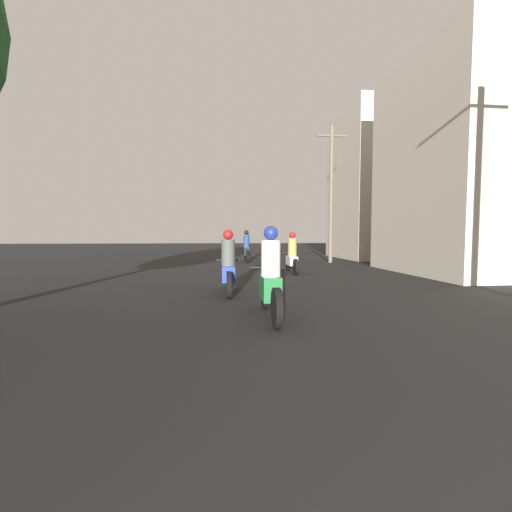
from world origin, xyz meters
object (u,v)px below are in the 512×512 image
object	(u,v)px
building_right_near	(484,166)
building_right_far	(383,186)
motorcycle_blue	(228,268)
motorcycle_black	(246,249)
motorcycle_green	(270,281)
utility_pole_far	(331,192)
motorcycle_white	(292,256)

from	to	relation	value
building_right_near	building_right_far	world-z (taller)	building_right_far
motorcycle_blue	building_right_near	bearing A→B (deg)	27.29
motorcycle_black	building_right_near	world-z (taller)	building_right_near
motorcycle_green	motorcycle_blue	world-z (taller)	motorcycle_green
motorcycle_black	building_right_near	xyz separation A→B (m)	(8.23, -6.24, 3.24)
motorcycle_blue	utility_pole_far	size ratio (longest dim) A/B	0.29
building_right_near	building_right_far	distance (m)	8.49
motorcycle_blue	motorcycle_white	distance (m)	4.92
motorcycle_green	utility_pole_far	size ratio (longest dim) A/B	0.29
motorcycle_green	building_right_far	world-z (taller)	building_right_far
motorcycle_blue	building_right_far	world-z (taller)	building_right_far
motorcycle_white	motorcycle_blue	bearing A→B (deg)	-123.10
motorcycle_white	building_right_near	bearing A→B (deg)	-9.51
motorcycle_green	building_right_near	xyz separation A→B (m)	(8.71, 6.01, 3.27)
building_right_far	motorcycle_white	bearing A→B (deg)	-133.15
motorcycle_green	building_right_near	distance (m)	11.08
motorcycle_black	building_right_far	bearing A→B (deg)	7.04
utility_pole_far	motorcycle_green	bearing A→B (deg)	-112.67
motorcycle_green	building_right_near	size ratio (longest dim) A/B	0.26
motorcycle_blue	building_right_near	world-z (taller)	building_right_near
motorcycle_black	building_right_far	world-z (taller)	building_right_far
motorcycle_green	motorcycle_white	world-z (taller)	motorcycle_green
utility_pole_far	building_right_near	bearing A→B (deg)	-53.15
motorcycle_blue	motorcycle_black	distance (m)	9.83
building_right_near	utility_pole_far	bearing A→B (deg)	126.85
motorcycle_blue	motorcycle_white	bearing A→B (deg)	66.94
motorcycle_black	building_right_far	size ratio (longest dim) A/B	0.23
motorcycle_blue	building_right_far	size ratio (longest dim) A/B	0.22
motorcycle_white	utility_pole_far	world-z (taller)	utility_pole_far
motorcycle_green	building_right_far	size ratio (longest dim) A/B	0.23
building_right_near	utility_pole_far	world-z (taller)	building_right_near
motorcycle_blue	building_right_far	distance (m)	15.88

